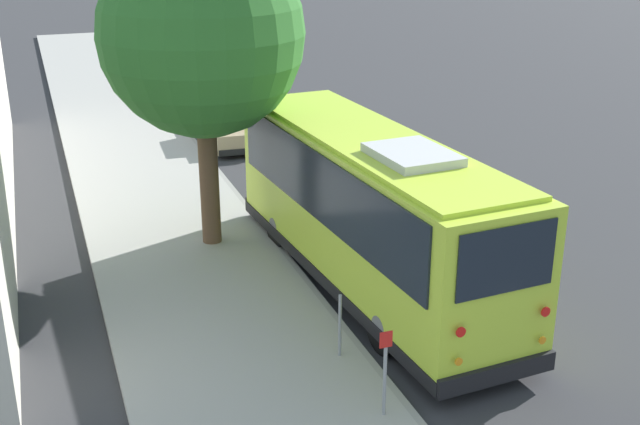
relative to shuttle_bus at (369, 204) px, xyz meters
The scene contains 11 objects.
ground_plane 2.04m from the shuttle_bus, 21.81° to the right, with size 160.00×160.00×0.00m, color #333335.
sidewalk_slab 4.06m from the shuttle_bus, 81.59° to the left, with size 80.00×4.38×0.15m, color #A3A099.
curb_strip 2.35m from the shuttle_bus, 68.01° to the left, with size 80.00×0.14×0.15m, color gray.
shuttle_bus is the anchor object (origin of this frame).
parked_sedan_tan 12.59m from the shuttle_bus, ahead, with size 4.76×1.93×1.32m.
parked_sedan_gray 19.76m from the shuttle_bus, ahead, with size 4.36×1.78×1.26m.
street_tree 5.74m from the shuttle_bus, 38.58° to the left, with size 4.75×4.75×8.21m.
sign_post_near 5.21m from the shuttle_bus, 159.58° to the left, with size 0.06×0.22×1.54m.
sign_post_far 3.53m from the shuttle_bus, 147.59° to the left, with size 0.06×0.06×1.25m.
lane_stripe_mid 3.90m from the shuttle_bus, 105.49° to the right, with size 2.40×0.14×0.01m, color silver.
lane_stripe_ahead 6.35m from the shuttle_bus, 32.51° to the right, with size 2.40×0.14×0.01m, color silver.
Camera 1 is at (-15.41, 6.82, 7.99)m, focal length 45.00 mm.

